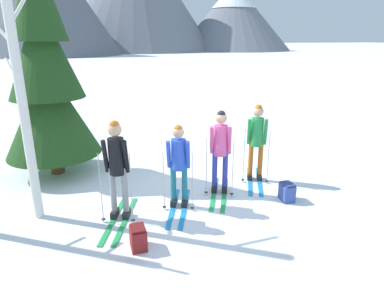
# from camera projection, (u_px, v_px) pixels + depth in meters

# --- Properties ---
(ground_plane) EXTENTS (400.00, 400.00, 0.00)m
(ground_plane) POSITION_uv_depth(u_px,v_px,m) (195.00, 197.00, 7.02)
(ground_plane) COLOR white
(skier_in_black) EXTENTS (0.87, 1.69, 1.85)m
(skier_in_black) POSITION_uv_depth(u_px,v_px,m) (117.00, 164.00, 5.89)
(skier_in_black) COLOR green
(skier_in_black) RESTS_ON ground
(skier_in_blue) EXTENTS (0.88, 1.61, 1.66)m
(skier_in_blue) POSITION_uv_depth(u_px,v_px,m) (179.00, 162.00, 6.37)
(skier_in_blue) COLOR #1E84D1
(skier_in_blue) RESTS_ON ground
(skier_in_pink) EXTENTS (0.98, 1.62, 1.79)m
(skier_in_pink) POSITION_uv_depth(u_px,v_px,m) (220.00, 148.00, 6.92)
(skier_in_pink) COLOR green
(skier_in_pink) RESTS_ON ground
(skier_in_green) EXTENTS (0.96, 1.58, 1.79)m
(skier_in_green) POSITION_uv_depth(u_px,v_px,m) (257.00, 139.00, 7.55)
(skier_in_green) COLOR #1E84D1
(skier_in_green) RESTS_ON ground
(pine_tree_near) EXTENTS (2.17, 2.17, 5.25)m
(pine_tree_near) POSITION_uv_depth(u_px,v_px,m) (46.00, 74.00, 7.55)
(pine_tree_near) COLOR #51381E
(pine_tree_near) RESTS_ON ground
(birch_tree_slender) EXTENTS (0.73, 0.62, 4.30)m
(birch_tree_slender) POSITION_uv_depth(u_px,v_px,m) (22.00, 99.00, 5.58)
(birch_tree_slender) COLOR silver
(birch_tree_slender) RESTS_ON ground
(backpack_on_snow_front) EXTENTS (0.28, 0.35, 0.38)m
(backpack_on_snow_front) POSITION_uv_depth(u_px,v_px,m) (287.00, 192.00, 6.81)
(backpack_on_snow_front) COLOR #384C99
(backpack_on_snow_front) RESTS_ON ground
(backpack_on_snow_beside) EXTENTS (0.24, 0.32, 0.38)m
(backpack_on_snow_beside) POSITION_uv_depth(u_px,v_px,m) (138.00, 238.00, 5.25)
(backpack_on_snow_beside) COLOR maroon
(backpack_on_snow_beside) RESTS_ON ground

